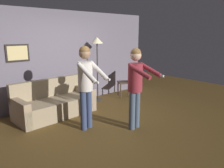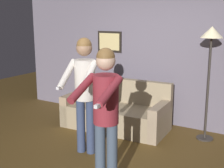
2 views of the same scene
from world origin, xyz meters
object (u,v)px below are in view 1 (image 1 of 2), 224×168
dining_chair_distant (127,80)px  person_standing_right (136,81)px  couch (55,104)px  person_standing_left (86,80)px  torchiere_lamp (97,47)px

dining_chair_distant → person_standing_right: bearing=-130.9°
couch → person_standing_left: 1.42m
torchiere_lamp → person_standing_right: bearing=-106.5°
person_standing_right → dining_chair_distant: size_ratio=1.83×
person_standing_right → dining_chair_distant: bearing=49.1°
couch → person_standing_left: size_ratio=1.12×
torchiere_lamp → person_standing_left: (-1.41, -1.49, -0.54)m
couch → person_standing_right: person_standing_right is taller
person_standing_left → dining_chair_distant: 2.73m
couch → person_standing_right: size_ratio=1.15×
couch → person_standing_right: 2.19m
person_standing_left → dining_chair_distant: person_standing_left is taller
torchiere_lamp → person_standing_right: (-0.63, -2.14, -0.57)m
couch → torchiere_lamp: 2.07m
couch → person_standing_left: (0.15, -1.18, 0.78)m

